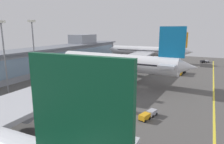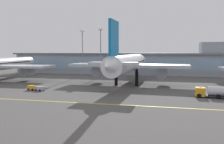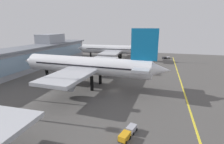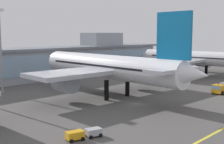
{
  "view_description": "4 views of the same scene",
  "coord_description": "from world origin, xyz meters",
  "px_view_note": "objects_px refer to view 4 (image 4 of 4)",
  "views": [
    {
      "loc": [
        -63.72,
        -19.95,
        19.19
      ],
      "look_at": [
        -4.05,
        9.42,
        5.06
      ],
      "focal_mm": 32.2,
      "sensor_mm": 36.0,
      "label": 1
    },
    {
      "loc": [
        14.97,
        -71.62,
        11.63
      ],
      "look_at": [
        -4.83,
        14.36,
        3.98
      ],
      "focal_mm": 37.57,
      "sensor_mm": 36.0,
      "label": 2
    },
    {
      "loc": [
        -52.25,
        -13.93,
        20.7
      ],
      "look_at": [
        8.54,
        3.39,
        4.02
      ],
      "focal_mm": 27.83,
      "sensor_mm": 36.0,
      "label": 3
    },
    {
      "loc": [
        -51.91,
        -42.15,
        15.64
      ],
      "look_at": [
        4.03,
        11.09,
        5.94
      ],
      "focal_mm": 48.44,
      "sensor_mm": 36.0,
      "label": 4
    }
  ],
  "objects_px": {
    "airliner_far_right": "(196,58)",
    "service_truck_far": "(84,134)",
    "apron_light_mast_west": "(0,38)",
    "fuel_tanker_truck": "(224,87)",
    "airliner_near_right": "(108,67)"
  },
  "relations": [
    {
      "from": "fuel_tanker_truck",
      "to": "service_truck_far",
      "type": "height_order",
      "value": "fuel_tanker_truck"
    },
    {
      "from": "airliner_near_right",
      "to": "fuel_tanker_truck",
      "type": "relative_size",
      "value": 5.96
    },
    {
      "from": "airliner_near_right",
      "to": "fuel_tanker_truck",
      "type": "bearing_deg",
      "value": -125.37
    },
    {
      "from": "airliner_far_right",
      "to": "apron_light_mast_west",
      "type": "height_order",
      "value": "apron_light_mast_west"
    },
    {
      "from": "airliner_near_right",
      "to": "apron_light_mast_west",
      "type": "distance_m",
      "value": 29.4
    },
    {
      "from": "airliner_far_right",
      "to": "fuel_tanker_truck",
      "type": "height_order",
      "value": "airliner_far_right"
    },
    {
      "from": "fuel_tanker_truck",
      "to": "service_truck_far",
      "type": "bearing_deg",
      "value": 5.1
    },
    {
      "from": "airliner_far_right",
      "to": "fuel_tanker_truck",
      "type": "xyz_separation_m",
      "value": [
        -26.93,
        -23.0,
        -4.95
      ]
    },
    {
      "from": "apron_light_mast_west",
      "to": "service_truck_far",
      "type": "bearing_deg",
      "value": -101.24
    },
    {
      "from": "airliner_near_right",
      "to": "apron_light_mast_west",
      "type": "relative_size",
      "value": 2.48
    },
    {
      "from": "airliner_far_right",
      "to": "airliner_near_right",
      "type": "bearing_deg",
      "value": 91.64
    },
    {
      "from": "service_truck_far",
      "to": "apron_light_mast_west",
      "type": "distance_m",
      "value": 45.37
    },
    {
      "from": "service_truck_far",
      "to": "apron_light_mast_west",
      "type": "height_order",
      "value": "apron_light_mast_west"
    },
    {
      "from": "airliner_far_right",
      "to": "service_truck_far",
      "type": "height_order",
      "value": "airliner_far_right"
    },
    {
      "from": "airliner_near_right",
      "to": "service_truck_far",
      "type": "distance_m",
      "value": 32.35
    }
  ]
}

